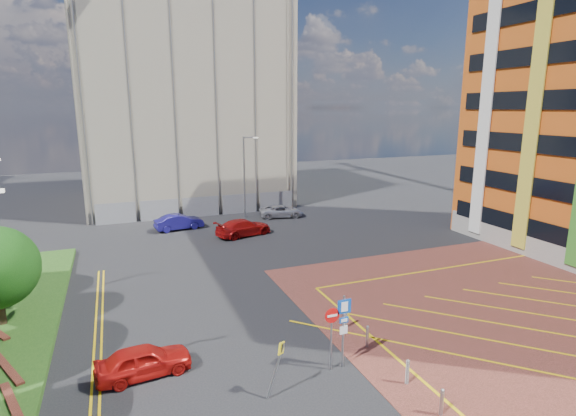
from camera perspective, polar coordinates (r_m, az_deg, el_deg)
ground at (r=19.26m, az=6.99°, el=-21.13°), size 140.00×140.00×0.00m
lamp_back at (r=44.11m, az=-5.47°, el=4.32°), size 1.53×0.16×8.00m
sign_cluster at (r=19.14m, az=6.52°, el=-14.56°), size 1.17×0.12×3.20m
warning_sign at (r=17.61m, az=-1.32°, el=-19.03°), size 0.80×0.43×2.24m
bollard_row at (r=18.93m, az=16.16°, el=-20.53°), size 0.14×11.14×0.90m
construction_building at (r=54.57m, az=-13.42°, el=12.62°), size 21.20×19.20×22.00m
construction_fence at (r=45.91m, az=-9.77°, el=0.26°), size 21.60×0.06×2.00m
car_red_left at (r=20.09m, az=-17.85°, el=-17.98°), size 3.93×1.94×1.29m
car_blue_back at (r=41.30m, az=-13.68°, el=-1.73°), size 4.40×2.06×1.40m
car_red_back at (r=38.45m, az=-5.66°, el=-2.47°), size 5.26×3.23×1.42m
car_silver_back at (r=44.72m, az=-0.86°, el=-0.40°), size 4.65×2.75×1.21m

